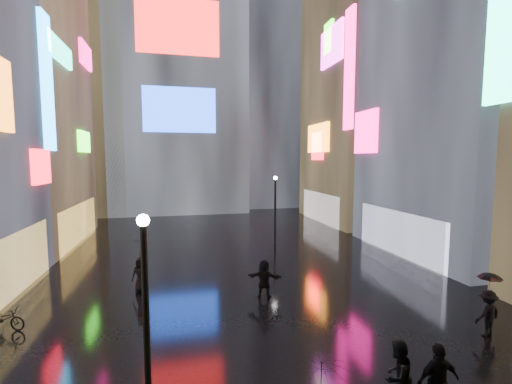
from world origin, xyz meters
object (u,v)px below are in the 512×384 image
object	(u,v)px
lamp_far	(275,205)
bicycle	(4,319)
pedestrian_3	(438,381)
lamp_near	(146,307)

from	to	relation	value
lamp_far	bicycle	size ratio (longest dim) A/B	3.09
pedestrian_3	bicycle	distance (m)	14.82
lamp_far	lamp_near	bearing A→B (deg)	-115.88
lamp_near	lamp_far	distance (m)	18.63
lamp_far	pedestrian_3	world-z (taller)	lamp_far
lamp_far	bicycle	bearing A→B (deg)	-142.18
pedestrian_3	lamp_far	bearing A→B (deg)	-91.31
lamp_far	bicycle	distance (m)	17.72
lamp_near	pedestrian_3	distance (m)	7.47
lamp_near	pedestrian_3	world-z (taller)	lamp_near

